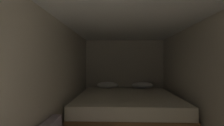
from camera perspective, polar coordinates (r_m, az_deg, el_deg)
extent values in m
cube|color=beige|center=(4.60, 4.48, -4.46)|extent=(2.31, 0.05, 2.03)
cube|color=beige|center=(2.34, -21.67, -8.73)|extent=(0.05, 4.89, 2.03)
cube|color=beige|center=(2.52, 34.07, -8.08)|extent=(0.05, 4.89, 2.03)
cube|color=white|center=(2.24, 7.37, 17.79)|extent=(2.31, 4.89, 0.05)
cube|color=brown|center=(3.65, 5.29, -18.16)|extent=(2.09, 2.09, 0.46)
cube|color=beige|center=(3.56, 5.29, -12.88)|extent=(2.05, 2.05, 0.22)
ellipsoid|color=white|center=(4.37, -1.59, -7.85)|extent=(0.57, 0.29, 0.17)
ellipsoid|color=white|center=(4.41, 10.79, -7.78)|extent=(0.57, 0.29, 0.17)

